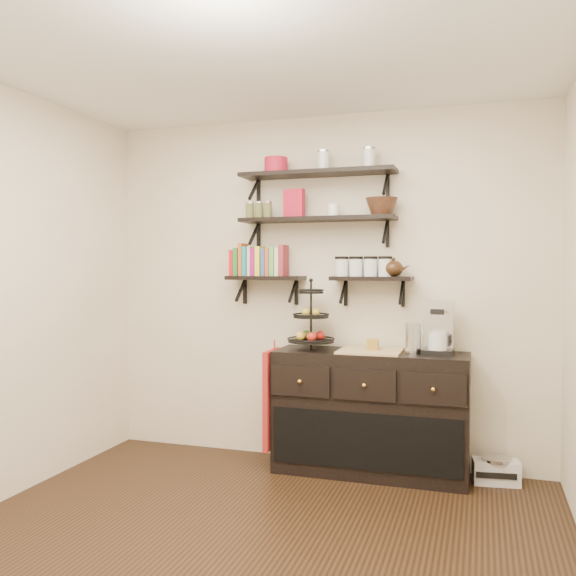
{
  "coord_description": "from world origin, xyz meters",
  "views": [
    {
      "loc": [
        1.2,
        -2.89,
        1.52
      ],
      "look_at": [
        -0.08,
        1.15,
        1.37
      ],
      "focal_mm": 38.0,
      "sensor_mm": 36.0,
      "label": 1
    }
  ],
  "objects": [
    {
      "name": "candle",
      "position": [
        0.45,
        1.51,
        0.96
      ],
      "size": [
        0.08,
        0.08,
        0.08
      ],
      "primitive_type": "cube",
      "color": "olive",
      "rests_on": "sideboard"
    },
    {
      "name": "ceiling",
      "position": [
        0.0,
        0.0,
        2.7
      ],
      "size": [
        3.5,
        3.5,
        0.02
      ],
      "primitive_type": "cube",
      "color": "white",
      "rests_on": "back_wall"
    },
    {
      "name": "shelf_mid",
      "position": [
        0.0,
        1.62,
        1.88
      ],
      "size": [
        1.2,
        0.27,
        0.23
      ],
      "color": "black",
      "rests_on": "back_wall"
    },
    {
      "name": "recipe_box",
      "position": [
        -0.18,
        1.61,
        2.01
      ],
      "size": [
        0.17,
        0.08,
        0.22
      ],
      "primitive_type": "cube",
      "rotation": [
        0.0,
        0.0,
        -0.14
      ],
      "color": "#B41430",
      "rests_on": "shelf_mid"
    },
    {
      "name": "walnut_bowl",
      "position": [
        0.49,
        1.61,
        1.96
      ],
      "size": [
        0.24,
        0.24,
        0.13
      ],
      "primitive_type": null,
      "color": "black",
      "rests_on": "shelf_mid"
    },
    {
      "name": "sideboard",
      "position": [
        0.43,
        1.51,
        0.45
      ],
      "size": [
        1.4,
        0.5,
        0.92
      ],
      "color": "black",
      "rests_on": "floor"
    },
    {
      "name": "teapot",
      "position": [
        0.58,
        1.63,
        1.52
      ],
      "size": [
        0.2,
        0.16,
        0.14
      ],
      "primitive_type": null,
      "rotation": [
        0.0,
        0.0,
        0.09
      ],
      "color": "#372110",
      "rests_on": "shelf_low_right"
    },
    {
      "name": "floor",
      "position": [
        0.0,
        0.0,
        0.0
      ],
      "size": [
        3.5,
        3.5,
        0.0
      ],
      "primitive_type": "plane",
      "color": "black",
      "rests_on": "ground"
    },
    {
      "name": "shelf_top",
      "position": [
        0.0,
        1.62,
        2.23
      ],
      "size": [
        1.2,
        0.27,
        0.23
      ],
      "color": "black",
      "rests_on": "back_wall"
    },
    {
      "name": "coffee_maker",
      "position": [
        0.91,
        1.54,
        1.08
      ],
      "size": [
        0.22,
        0.21,
        0.38
      ],
      "rotation": [
        0.0,
        0.0,
        -0.06
      ],
      "color": "black",
      "rests_on": "sideboard"
    },
    {
      "name": "apron",
      "position": [
        -0.3,
        1.41,
        0.53
      ],
      "size": [
        0.04,
        0.32,
        0.74
      ],
      "primitive_type": "cube",
      "color": "#9D2510",
      "rests_on": "sideboard"
    },
    {
      "name": "shelf_low_right",
      "position": [
        0.42,
        1.63,
        1.43
      ],
      "size": [
        0.6,
        0.25,
        0.23
      ],
      "color": "black",
      "rests_on": "back_wall"
    },
    {
      "name": "shelf_low_left",
      "position": [
        -0.42,
        1.63,
        1.43
      ],
      "size": [
        0.6,
        0.25,
        0.23
      ],
      "color": "black",
      "rests_on": "back_wall"
    },
    {
      "name": "fruit_stand",
      "position": [
        -0.02,
        1.52,
        1.08
      ],
      "size": [
        0.35,
        0.35,
        0.51
      ],
      "rotation": [
        0.0,
        0.0,
        -0.02
      ],
      "color": "black",
      "rests_on": "sideboard"
    },
    {
      "name": "cookbooks",
      "position": [
        -0.47,
        1.63,
        1.57
      ],
      "size": [
        0.43,
        0.15,
        0.26
      ],
      "color": "red",
      "rests_on": "shelf_low_left"
    },
    {
      "name": "radio",
      "position": [
        1.31,
        1.57,
        0.09
      ],
      "size": [
        0.33,
        0.24,
        0.19
      ],
      "rotation": [
        0.0,
        0.0,
        0.14
      ],
      "color": "silver",
      "rests_on": "floor"
    },
    {
      "name": "back_wall",
      "position": [
        0.0,
        1.75,
        1.35
      ],
      "size": [
        3.5,
        0.02,
        2.7
      ],
      "primitive_type": "cube",
      "color": "#F4E6CF",
      "rests_on": "ground"
    },
    {
      "name": "red_pot",
      "position": [
        -0.33,
        1.61,
        2.31
      ],
      "size": [
        0.18,
        0.18,
        0.12
      ],
      "primitive_type": "cylinder",
      "color": "#B41430",
      "rests_on": "shelf_top"
    },
    {
      "name": "glass_canisters",
      "position": [
        0.36,
        1.63,
        1.51
      ],
      "size": [
        0.43,
        0.1,
        0.13
      ],
      "color": "silver",
      "rests_on": "shelf_low_right"
    },
    {
      "name": "ramekins",
      "position": [
        0.13,
        1.61,
        1.95
      ],
      "size": [
        0.09,
        0.09,
        0.1
      ],
      "primitive_type": "cylinder",
      "color": "white",
      "rests_on": "shelf_mid"
    },
    {
      "name": "thermal_carafe",
      "position": [
        0.74,
        1.49,
        1.01
      ],
      "size": [
        0.11,
        0.11,
        0.22
      ],
      "primitive_type": "cylinder",
      "color": "silver",
      "rests_on": "sideboard"
    }
  ]
}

